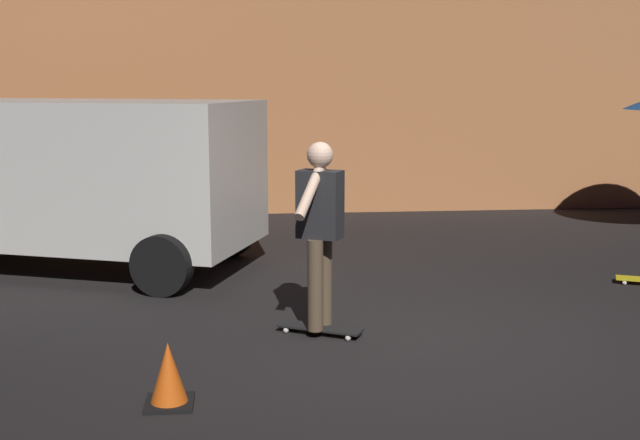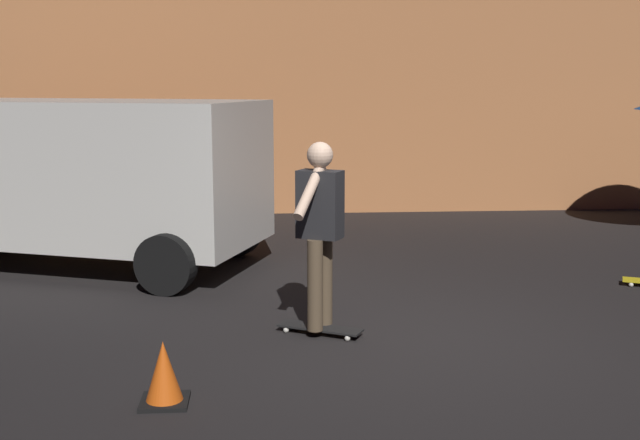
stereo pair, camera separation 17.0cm
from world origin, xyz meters
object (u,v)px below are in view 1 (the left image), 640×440
Objects in this scene: skater at (320,221)px; traffic_cone at (169,377)px; parked_van at (63,172)px; skateboard_ridden at (320,328)px.

traffic_cone is at bearing -129.27° from skater.
skater is at bearing -46.72° from parked_van.
parked_van reaches higher than skateboard_ridden.
skateboard_ridden is at bearing -46.72° from parked_van.
traffic_cone is (-1.22, -1.49, -0.83)m from skater.
skater is (2.85, -3.03, -0.12)m from parked_van.
parked_van is 10.81× the size of traffic_cone.
parked_van reaches higher than traffic_cone.
skater reaches higher than traffic_cone.
skateboard_ridden is 0.98m from skater.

